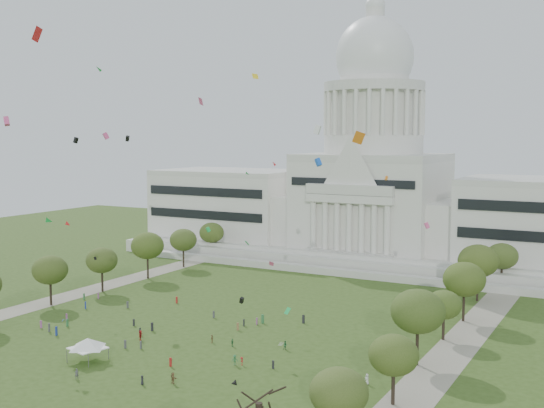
% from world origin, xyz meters
% --- Properties ---
extents(ground, '(400.00, 400.00, 0.00)m').
position_xyz_m(ground, '(0.00, 0.00, 0.00)').
color(ground, '#324B17').
rests_on(ground, ground).
extents(capitol, '(160.00, 64.50, 91.30)m').
position_xyz_m(capitol, '(0.00, 113.59, 22.30)').
color(capitol, beige).
rests_on(capitol, ground).
extents(path_left, '(8.00, 160.00, 0.04)m').
position_xyz_m(path_left, '(-48.00, 30.00, 0.02)').
color(path_left, gray).
rests_on(path_left, ground).
extents(path_right, '(8.00, 160.00, 0.04)m').
position_xyz_m(path_right, '(48.00, 30.00, 0.02)').
color(path_right, gray).
rests_on(path_right, ground).
extents(row_tree_r_0, '(7.67, 7.67, 10.91)m').
position_xyz_m(row_tree_r_0, '(44.94, -19.59, 7.75)').
color(row_tree_r_0, black).
rests_on(row_tree_r_0, ground).
extents(row_tree_r_1, '(7.58, 7.58, 10.78)m').
position_xyz_m(row_tree_r_1, '(46.22, -1.75, 7.66)').
color(row_tree_r_1, black).
rests_on(row_tree_r_1, ground).
extents(row_tree_l_2, '(8.42, 8.42, 11.97)m').
position_xyz_m(row_tree_l_2, '(-45.04, 17.30, 8.51)').
color(row_tree_l_2, black).
rests_on(row_tree_l_2, ground).
extents(row_tree_r_2, '(9.55, 9.55, 13.58)m').
position_xyz_m(row_tree_r_2, '(44.17, 17.44, 9.66)').
color(row_tree_r_2, black).
rests_on(row_tree_r_2, ground).
extents(row_tree_l_3, '(8.12, 8.12, 11.55)m').
position_xyz_m(row_tree_l_3, '(-44.09, 33.92, 8.21)').
color(row_tree_l_3, black).
rests_on(row_tree_l_3, ground).
extents(row_tree_r_3, '(7.01, 7.01, 9.98)m').
position_xyz_m(row_tree_r_3, '(44.40, 34.48, 7.08)').
color(row_tree_r_3, black).
rests_on(row_tree_r_3, ground).
extents(row_tree_l_4, '(9.29, 9.29, 13.21)m').
position_xyz_m(row_tree_l_4, '(-44.08, 52.42, 9.39)').
color(row_tree_l_4, black).
rests_on(row_tree_l_4, ground).
extents(row_tree_r_4, '(9.19, 9.19, 13.06)m').
position_xyz_m(row_tree_r_4, '(44.76, 50.04, 9.29)').
color(row_tree_r_4, black).
rests_on(row_tree_r_4, ground).
extents(row_tree_l_5, '(8.33, 8.33, 11.85)m').
position_xyz_m(row_tree_l_5, '(-45.22, 71.01, 8.42)').
color(row_tree_l_5, black).
rests_on(row_tree_l_5, ground).
extents(row_tree_r_5, '(9.82, 9.82, 13.96)m').
position_xyz_m(row_tree_r_5, '(43.49, 70.19, 9.93)').
color(row_tree_r_5, black).
rests_on(row_tree_r_5, ground).
extents(row_tree_l_6, '(8.19, 8.19, 11.64)m').
position_xyz_m(row_tree_l_6, '(-46.87, 89.14, 8.27)').
color(row_tree_l_6, black).
rests_on(row_tree_l_6, ground).
extents(row_tree_r_6, '(8.42, 8.42, 11.97)m').
position_xyz_m(row_tree_r_6, '(45.96, 88.13, 8.51)').
color(row_tree_r_6, black).
rests_on(row_tree_r_6, ground).
extents(big_bare_tree, '(6.00, 5.00, 12.80)m').
position_xyz_m(big_bare_tree, '(38.00, -28.00, 8.67)').
color(big_bare_tree, black).
rests_on(big_bare_tree, ground).
extents(event_tent, '(9.33, 9.33, 4.29)m').
position_xyz_m(event_tent, '(-8.34, -8.81, 3.33)').
color(event_tent, '#4C4C4C').
rests_on(event_tent, ground).
extents(person_0, '(1.03, 0.95, 1.76)m').
position_xyz_m(person_0, '(39.81, 4.30, 0.88)').
color(person_0, silver).
rests_on(person_0, ground).
extents(person_2, '(0.98, 0.95, 1.74)m').
position_xyz_m(person_2, '(19.89, 13.83, 0.87)').
color(person_2, '#33723F').
rests_on(person_2, ground).
extents(person_3, '(1.00, 1.05, 1.48)m').
position_xyz_m(person_3, '(17.10, 2.48, 0.74)').
color(person_3, '#B21E1E').
rests_on(person_3, ground).
extents(person_4, '(0.79, 1.05, 1.60)m').
position_xyz_m(person_4, '(5.21, 10.93, 0.80)').
color(person_4, olive).
rests_on(person_4, ground).
extents(person_5, '(1.59, 1.97, 2.00)m').
position_xyz_m(person_5, '(-8.15, 5.53, 1.00)').
color(person_5, '#B21E1E').
rests_on(person_5, ground).
extents(person_6, '(0.82, 0.90, 1.54)m').
position_xyz_m(person_6, '(7.74, -13.30, 0.77)').
color(person_6, '#26262B').
rests_on(person_6, ground).
extents(person_7, '(0.79, 0.81, 1.79)m').
position_xyz_m(person_7, '(-3.49, -16.52, 0.89)').
color(person_7, '#4C4C51').
rests_on(person_7, ground).
extents(person_8, '(0.92, 0.80, 1.61)m').
position_xyz_m(person_8, '(-10.40, 8.18, 0.81)').
color(person_8, '#4C4C51').
rests_on(person_8, ground).
extents(person_9, '(1.29, 1.32, 1.89)m').
position_xyz_m(person_9, '(16.02, 1.90, 0.94)').
color(person_9, '#33723F').
rests_on(person_9, ground).
extents(person_10, '(0.64, 0.98, 1.55)m').
position_xyz_m(person_10, '(10.03, 10.69, 0.77)').
color(person_10, '#33723F').
rests_on(person_10, ground).
extents(person_11, '(1.85, 1.26, 1.86)m').
position_xyz_m(person_11, '(11.86, -10.54, 0.93)').
color(person_11, olive).
rests_on(person_11, ground).
extents(distant_crowd, '(65.29, 37.54, 1.95)m').
position_xyz_m(distant_crowd, '(-12.72, 15.12, 0.83)').
color(distant_crowd, '#994C8C').
rests_on(distant_crowd, ground).
extents(kite_swarm, '(79.90, 102.82, 65.54)m').
position_xyz_m(kite_swarm, '(-1.62, 10.63, 31.68)').
color(kite_swarm, orange).
rests_on(kite_swarm, ground).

